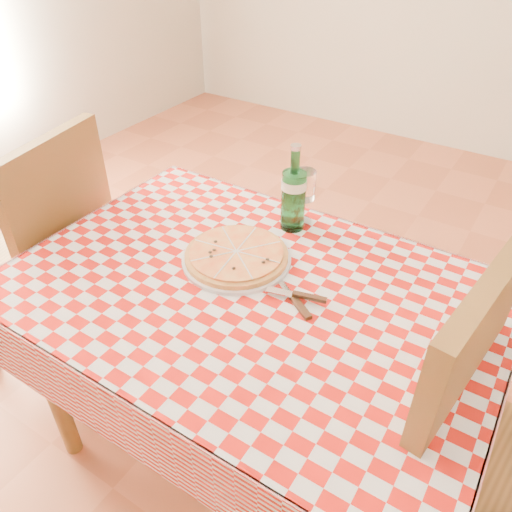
{
  "coord_description": "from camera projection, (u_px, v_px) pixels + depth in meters",
  "views": [
    {
      "loc": [
        0.57,
        -0.86,
        1.62
      ],
      "look_at": [
        -0.02,
        0.06,
        0.82
      ],
      "focal_mm": 35.0,
      "sensor_mm": 36.0,
      "label": 1
    }
  ],
  "objects": [
    {
      "name": "dining_table",
      "position": [
        250.0,
        314.0,
        1.4
      ],
      "size": [
        1.2,
        0.8,
        0.75
      ],
      "color": "brown",
      "rests_on": "ground"
    },
    {
      "name": "tablecloth",
      "position": [
        250.0,
        289.0,
        1.34
      ],
      "size": [
        1.3,
        0.9,
        0.01
      ],
      "primitive_type": "cube",
      "color": "#A7100A",
      "rests_on": "dining_table"
    },
    {
      "name": "chair_near",
      "position": [
        490.0,
        451.0,
        1.13
      ],
      "size": [
        0.53,
        0.53,
        1.04
      ],
      "rotation": [
        0.0,
        0.0,
        -0.13
      ],
      "color": "brown",
      "rests_on": "ground"
    },
    {
      "name": "chair_far",
      "position": [
        48.0,
        246.0,
        1.81
      ],
      "size": [
        0.53,
        0.53,
        1.01
      ],
      "rotation": [
        0.0,
        0.0,
        3.33
      ],
      "color": "brown",
      "rests_on": "ground"
    },
    {
      "name": "pizza_plate",
      "position": [
        236.0,
        255.0,
        1.43
      ],
      "size": [
        0.36,
        0.36,
        0.04
      ],
      "primitive_type": null,
      "rotation": [
        0.0,
        0.0,
        0.14
      ],
      "color": "gold",
      "rests_on": "tablecloth"
    },
    {
      "name": "water_bottle",
      "position": [
        294.0,
        188.0,
        1.5
      ],
      "size": [
        0.09,
        0.09,
        0.28
      ],
      "primitive_type": null,
      "rotation": [
        0.0,
        0.0,
        -0.18
      ],
      "color": "#175E29",
      "rests_on": "tablecloth"
    },
    {
      "name": "wine_glass",
      "position": [
        304.0,
        197.0,
        1.55
      ],
      "size": [
        0.09,
        0.09,
        0.18
      ],
      "primitive_type": null,
      "rotation": [
        0.0,
        0.0,
        -0.33
      ],
      "color": "white",
      "rests_on": "tablecloth"
    },
    {
      "name": "cutlery",
      "position": [
        293.0,
        295.0,
        1.3
      ],
      "size": [
        0.24,
        0.21,
        0.02
      ],
      "primitive_type": null,
      "rotation": [
        0.0,
        0.0,
        -0.1
      ],
      "color": "silver",
      "rests_on": "tablecloth"
    }
  ]
}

